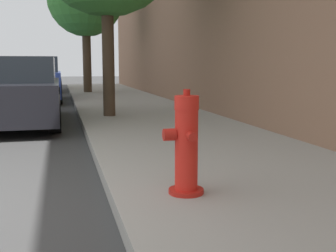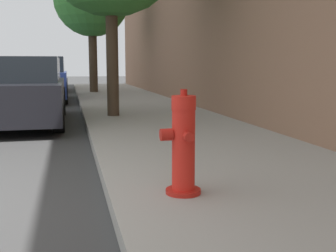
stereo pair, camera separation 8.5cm
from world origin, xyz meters
The scene contains 5 objects.
sidewalk_slab centered at (3.26, 0.00, 0.07)m, with size 2.78×40.00×0.14m.
fire_hydrant centered at (2.46, 0.05, 0.52)m, with size 0.33×0.34×0.83m.
parked_car_near centered at (0.64, 5.54, 0.64)m, with size 1.73×4.13×1.30m.
parked_car_mid centered at (0.62, 10.83, 0.69)m, with size 1.88×3.96×1.40m.
parked_car_far centered at (0.64, 16.24, 0.63)m, with size 1.73×3.82×1.29m.
Camera 1 is at (1.51, -3.08, 1.16)m, focal length 45.00 mm.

